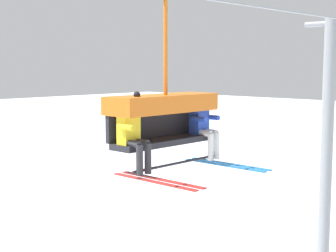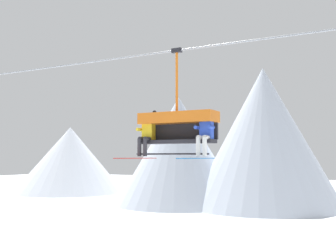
# 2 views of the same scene
# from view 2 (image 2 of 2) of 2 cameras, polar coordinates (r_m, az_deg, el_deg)

# --- Properties ---
(mountain_peak_west) EXTENTS (17.80, 17.80, 10.59)m
(mountain_peak_west) POSITION_cam_2_polar(r_m,az_deg,el_deg) (70.48, -13.16, -4.47)
(mountain_peak_west) COLOR silver
(mountain_peak_west) RESTS_ON ground_plane
(mountain_peak_central) EXTENTS (15.44, 15.44, 13.10)m
(mountain_peak_central) POSITION_cam_2_polar(r_m,az_deg,el_deg) (51.43, 1.48, -3.34)
(mountain_peak_central) COLOR silver
(mountain_peak_central) RESTS_ON ground_plane
(mountain_peak_east) EXTENTS (17.25, 17.25, 16.09)m
(mountain_peak_east) POSITION_cam_2_polar(r_m,az_deg,el_deg) (49.55, 12.86, -1.48)
(mountain_peak_east) COLOR silver
(mountain_peak_east) RESTS_ON ground_plane
(lift_cable) EXTENTS (19.10, 0.05, 0.05)m
(lift_cable) POSITION_cam_2_polar(r_m,az_deg,el_deg) (12.05, -2.30, 9.73)
(lift_cable) COLOR gray
(chairlift_chair) EXTENTS (2.17, 0.74, 2.91)m
(chairlift_chair) POSITION_cam_2_polar(r_m,az_deg,el_deg) (11.41, 1.38, 0.44)
(chairlift_chair) COLOR #232328
(skier_yellow) EXTENTS (0.48, 1.70, 1.34)m
(skier_yellow) POSITION_cam_2_polar(r_m,az_deg,el_deg) (11.63, -2.93, -1.04)
(skier_yellow) COLOR yellow
(skier_blue) EXTENTS (0.46, 1.70, 1.23)m
(skier_blue) POSITION_cam_2_polar(r_m,az_deg,el_deg) (10.82, 4.98, -0.91)
(skier_blue) COLOR #2847B7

